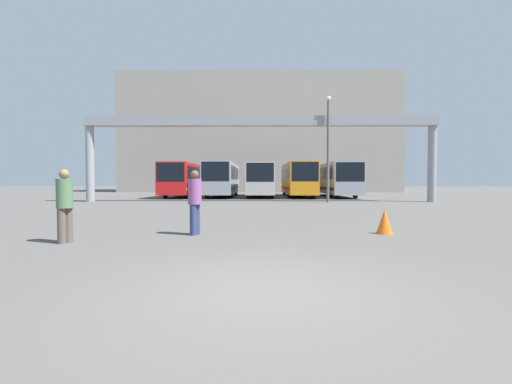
% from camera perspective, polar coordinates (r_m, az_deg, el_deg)
% --- Properties ---
extents(ground_plane, '(200.00, 200.00, 0.00)m').
position_cam_1_polar(ground_plane, '(4.96, 1.63, -16.28)').
color(ground_plane, '#514F4C').
extents(building_backdrop, '(39.78, 12.00, 16.74)m').
position_cam_1_polar(building_backdrop, '(53.50, 0.61, 9.17)').
color(building_backdrop, gray).
rests_on(building_backdrop, ground).
extents(overhead_gantry, '(25.95, 0.80, 6.30)m').
position_cam_1_polar(overhead_gantry, '(25.63, 0.72, 10.20)').
color(overhead_gantry, gray).
rests_on(overhead_gantry, ground).
extents(bus_slot_0, '(2.55, 10.99, 3.17)m').
position_cam_1_polar(bus_slot_0, '(34.61, -11.80, 2.28)').
color(bus_slot_0, red).
rests_on(bus_slot_0, ground).
extents(bus_slot_1, '(2.55, 11.96, 3.26)m').
position_cam_1_polar(bus_slot_1, '(34.50, -5.56, 2.39)').
color(bus_slot_1, '#999EA5').
rests_on(bus_slot_1, ground).
extents(bus_slot_2, '(2.51, 10.32, 3.16)m').
position_cam_1_polar(bus_slot_2, '(33.48, 0.66, 2.32)').
color(bus_slot_2, beige).
rests_on(bus_slot_2, ground).
extents(bus_slot_3, '(2.47, 11.34, 3.24)m').
position_cam_1_polar(bus_slot_3, '(34.21, 6.93, 2.37)').
color(bus_slot_3, orange).
rests_on(bus_slot_3, ground).
extents(bus_slot_4, '(2.61, 11.50, 3.20)m').
position_cam_1_polar(bus_slot_4, '(34.90, 13.01, 2.29)').
color(bus_slot_4, '#999EA5').
rests_on(bus_slot_4, ground).
extents(pedestrian_near_right, '(0.38, 0.38, 1.83)m').
position_cam_1_polar(pedestrian_near_right, '(9.74, -29.27, -1.75)').
color(pedestrian_near_right, brown).
rests_on(pedestrian_near_right, ground).
extents(pedestrian_far_center, '(0.38, 0.38, 1.85)m').
position_cam_1_polar(pedestrian_far_center, '(9.94, -10.17, -1.43)').
color(pedestrian_far_center, navy).
rests_on(pedestrian_far_center, ground).
extents(traffic_cone, '(0.47, 0.47, 0.73)m').
position_cam_1_polar(traffic_cone, '(10.69, 20.64, -4.60)').
color(traffic_cone, orange).
rests_on(traffic_cone, ground).
extents(lamp_post, '(0.36, 0.36, 7.64)m').
position_cam_1_polar(lamp_post, '(25.40, 11.94, 7.76)').
color(lamp_post, '#595B60').
rests_on(lamp_post, ground).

